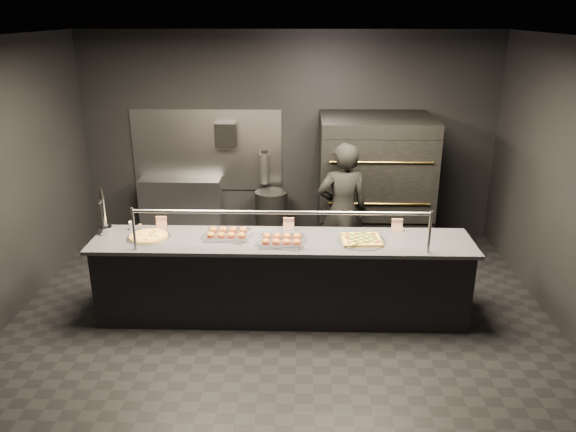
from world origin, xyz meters
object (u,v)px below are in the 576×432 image
Objects in this scene: beer_tap at (105,220)px; square_pizza at (361,240)px; slider_tray_a at (227,234)px; trash_bin at (271,217)px; slider_tray_b at (282,240)px; towel_dispenser at (226,135)px; round_pizza at (149,236)px; worker at (342,211)px; service_counter at (282,278)px; prep_shelf at (182,208)px; fire_extinguisher at (264,168)px; pizza_oven at (374,185)px.

beer_tap is 2.81m from square_pizza.
beer_tap reaches higher than slider_tray_a.
beer_tap is at bearing -130.55° from trash_bin.
trash_bin is at bearing 96.14° from slider_tray_b.
towel_dispenser is 0.61× the size of slider_tray_a.
square_pizza is (2.30, -0.04, 0.00)m from round_pizza.
slider_tray_a reaches higher than trash_bin.
trash_bin is at bearing -56.77° from worker.
worker reaches higher than service_counter.
prep_shelf is 2.50m from slider_tray_a.
fire_extinguisher reaches higher than round_pizza.
worker reaches higher than square_pizza.
square_pizza is 2.46m from trash_bin.
beer_tap is at bearing 177.12° from square_pizza.
worker is (1.62, -1.33, -0.68)m from towel_dispenser.
slider_tray_a reaches higher than slider_tray_b.
towel_dispenser reaches higher than service_counter.
service_counter is 2.78m from towel_dispenser.
pizza_oven is 3.78× the size of fire_extinguisher.
slider_tray_b is 1.35m from worker.
worker is at bearing 55.90° from service_counter.
slider_tray_b is 2.28m from trash_bin.
beer_tap is (-1.60, -2.28, 0.02)m from fire_extinguisher.
beer_tap is at bearing 168.66° from round_pizza.
service_counter is 1.34m from worker.
service_counter is 7.12× the size of slider_tray_a.
worker is (-0.48, -0.84, -0.09)m from pizza_oven.
service_counter is 2.05m from beer_tap.
worker is (0.96, -1.06, 0.48)m from trash_bin.
towel_dispenser is (-2.10, 0.49, 0.58)m from pizza_oven.
beer_tap reaches higher than trash_bin.
towel_dispenser is at bearing 65.22° from beer_tap.
fire_extinguisher is at bearing 98.30° from service_counter.
slider_tray_b is at bearing -15.43° from slider_tray_a.
trash_bin is (1.21, 2.10, -0.54)m from round_pizza.
prep_shelf is at bearing -176.34° from fire_extinguisher.
fire_extinguisher is at bearing 65.24° from round_pizza.
pizza_oven is 3.48× the size of beer_tap.
square_pizza is at bearing -63.10° from trash_bin.
beer_tap reaches higher than fire_extinguisher.
beer_tap is 1.96m from slider_tray_b.
trash_bin is (0.36, 2.03, -0.56)m from slider_tray_a.
towel_dispenser reaches higher than slider_tray_b.
towel_dispenser is at bearing 125.92° from square_pizza.
round_pizza is at bearing 176.14° from slider_tray_b.
service_counter is 8.66× the size of round_pizza.
worker is at bearing 96.92° from square_pizza.
worker is at bearing -51.43° from fire_extinguisher.
square_pizza is at bearing -1.01° from round_pizza.
slider_tray_b is at bearing 48.98° from worker.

